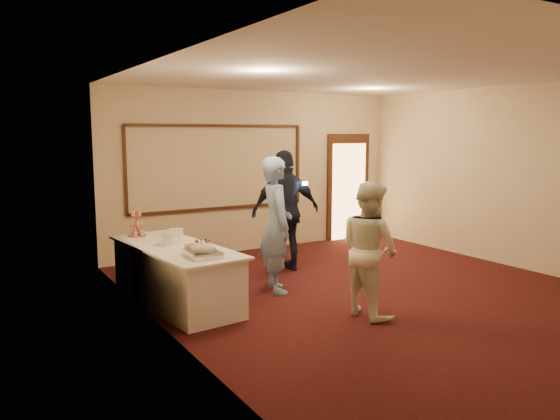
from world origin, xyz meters
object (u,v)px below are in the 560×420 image
object	(u,v)px
pavlova_tray	(203,250)
plate_stack_b	(176,235)
buffet_table	(176,274)
guest	(286,211)
plate_stack_a	(170,239)
man	(276,225)
cupcake_stand	(137,226)
tart	(194,247)
woman	(369,249)

from	to	relation	value
pavlova_tray	plate_stack_b	size ratio (longest dim) A/B	2.62
buffet_table	guest	xyz separation A→B (m)	(2.15, 0.75, 0.59)
pavlova_tray	plate_stack_a	bearing A→B (deg)	97.39
man	buffet_table	bearing A→B (deg)	97.38
cupcake_stand	guest	distance (m)	2.38
tart	guest	bearing A→B (deg)	28.63
buffet_table	plate_stack_b	bearing A→B (deg)	66.97
buffet_table	plate_stack_b	world-z (taller)	plate_stack_b
buffet_table	pavlova_tray	distance (m)	0.89
tart	plate_stack_b	bearing A→B (deg)	89.89
plate_stack_b	woman	size ratio (longest dim) A/B	0.12
cupcake_stand	buffet_table	bearing A→B (deg)	-76.25
plate_stack_a	guest	distance (m)	2.29
tart	woman	size ratio (longest dim) A/B	0.17
pavlova_tray	plate_stack_a	distance (m)	0.85
buffet_table	cupcake_stand	size ratio (longest dim) A/B	6.26
plate_stack_a	tart	distance (m)	0.47
pavlova_tray	guest	xyz separation A→B (m)	(2.08, 1.51, 0.13)
tart	buffet_table	bearing A→B (deg)	109.85
plate_stack_b	woman	bearing A→B (deg)	-48.25
plate_stack_a	woman	bearing A→B (deg)	-42.31
buffet_table	tart	size ratio (longest dim) A/B	8.69
cupcake_stand	guest	size ratio (longest dim) A/B	0.20
man	guest	distance (m)	1.20
buffet_table	plate_stack_a	xyz separation A→B (m)	(-0.04, 0.09, 0.46)
pavlova_tray	guest	bearing A→B (deg)	36.02
plate_stack_b	guest	size ratio (longest dim) A/B	0.10
pavlova_tray	tart	world-z (taller)	pavlova_tray
cupcake_stand	plate_stack_b	size ratio (longest dim) A/B	1.92
buffet_table	guest	bearing A→B (deg)	19.34
pavlova_tray	plate_stack_a	world-z (taller)	pavlova_tray
cupcake_stand	guest	world-z (taller)	guest
plate_stack_a	man	bearing A→B (deg)	-10.86
cupcake_stand	plate_stack_b	distance (m)	0.72
guest	tart	bearing A→B (deg)	37.05
buffet_table	guest	size ratio (longest dim) A/B	1.24
buffet_table	cupcake_stand	world-z (taller)	cupcake_stand
pavlova_tray	cupcake_stand	world-z (taller)	cupcake_stand
tart	woman	distance (m)	2.17
plate_stack_a	guest	bearing A→B (deg)	16.96
buffet_table	pavlova_tray	world-z (taller)	pavlova_tray
cupcake_stand	tart	distance (m)	1.33
plate_stack_a	guest	size ratio (longest dim) A/B	0.10
pavlova_tray	guest	size ratio (longest dim) A/B	0.27
plate_stack_a	man	xyz separation A→B (m)	(1.45, -0.28, 0.10)
pavlova_tray	plate_stack_a	size ratio (longest dim) A/B	2.68
pavlova_tray	guest	distance (m)	2.57
buffet_table	man	xyz separation A→B (m)	(1.41, -0.19, 0.56)
cupcake_stand	tart	xyz separation A→B (m)	(0.35, -1.27, -0.11)
plate_stack_b	guest	bearing A→B (deg)	12.66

